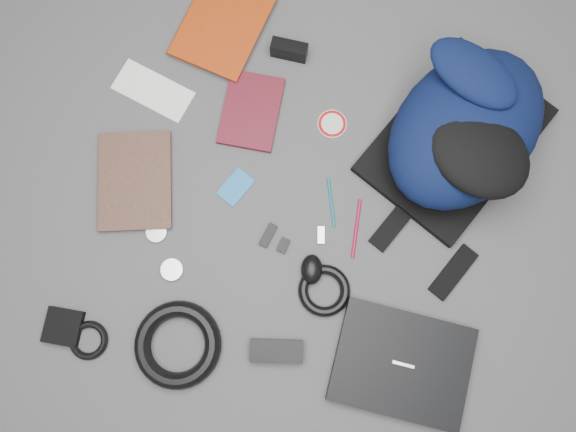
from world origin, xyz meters
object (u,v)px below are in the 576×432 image
(dvd_case, at_px, (251,111))
(pouch, at_px, (63,327))
(power_brick, at_px, (277,351))
(laptop, at_px, (402,364))
(mouse, at_px, (312,269))
(backpack, at_px, (466,129))
(comic_book, at_px, (98,183))
(compact_camera, at_px, (289,50))
(textbook_red, at_px, (188,9))

(dvd_case, height_order, pouch, pouch)
(power_brick, bearing_deg, dvd_case, 98.23)
(laptop, xyz_separation_m, mouse, (-0.28, 0.15, 0.00))
(laptop, relative_size, dvd_case, 1.57)
(pouch, bearing_deg, backpack, 43.87)
(comic_book, bearing_deg, dvd_case, 23.87)
(compact_camera, distance_m, pouch, 0.91)
(textbook_red, bearing_deg, comic_book, -90.59)
(comic_book, bearing_deg, compact_camera, 33.43)
(dvd_case, distance_m, power_brick, 0.62)
(power_brick, bearing_deg, compact_camera, 89.51)
(power_brick, bearing_deg, laptop, -3.97)
(backpack, relative_size, pouch, 5.81)
(dvd_case, relative_size, mouse, 2.71)
(mouse, bearing_deg, dvd_case, 113.40)
(laptop, xyz_separation_m, textbook_red, (-0.81, 0.71, -0.00))
(backpack, relative_size, mouse, 6.72)
(textbook_red, bearing_deg, laptop, -35.74)
(textbook_red, bearing_deg, mouse, -41.08)
(backpack, distance_m, dvd_case, 0.54)
(backpack, xyz_separation_m, mouse, (-0.25, -0.44, -0.09))
(mouse, distance_m, pouch, 0.63)
(power_brick, bearing_deg, mouse, 68.07)
(laptop, relative_size, compact_camera, 3.34)
(textbook_red, height_order, pouch, textbook_red)
(textbook_red, xyz_separation_m, compact_camera, (0.30, -0.03, 0.01))
(textbook_red, bearing_deg, pouch, -84.69)
(mouse, relative_size, power_brick, 0.59)
(dvd_case, relative_size, pouch, 2.34)
(pouch, bearing_deg, power_brick, 11.84)
(backpack, xyz_separation_m, comic_book, (-0.84, -0.39, -0.10))
(mouse, xyz_separation_m, power_brick, (-0.02, -0.21, -0.00))
(backpack, height_order, comic_book, backpack)
(comic_book, relative_size, mouse, 3.42)
(dvd_case, xyz_separation_m, power_brick, (0.26, -0.56, 0.01))
(compact_camera, bearing_deg, power_brick, -79.18)
(textbook_red, distance_m, comic_book, 0.53)
(dvd_case, bearing_deg, backpack, 2.00)
(backpack, distance_m, textbook_red, 0.80)
(backpack, distance_m, laptop, 0.59)
(dvd_case, bearing_deg, mouse, -58.81)
(mouse, bearing_deg, comic_book, 160.63)
(dvd_case, distance_m, compact_camera, 0.19)
(laptop, relative_size, comic_book, 1.25)
(mouse, relative_size, pouch, 0.86)
(backpack, xyz_separation_m, textbook_red, (-0.78, 0.13, -0.09))
(laptop, height_order, pouch, laptop)
(backpack, bearing_deg, compact_camera, -169.76)
(laptop, distance_m, compact_camera, 0.85)
(textbook_red, xyz_separation_m, pouch, (-0.01, -0.89, -0.00))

